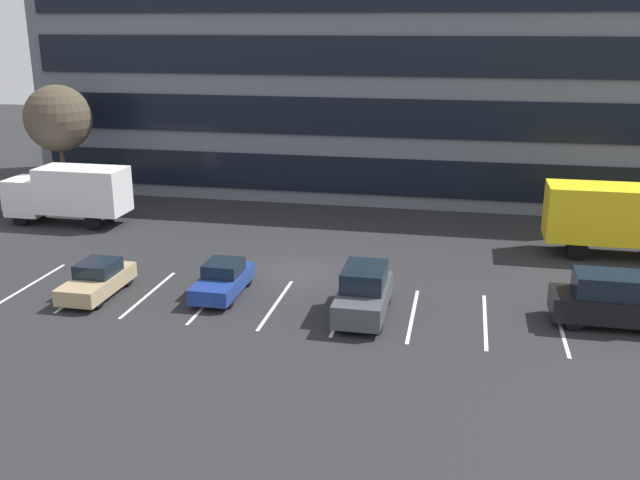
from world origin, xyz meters
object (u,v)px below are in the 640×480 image
box_truck_yellow_all (621,218)px  box_truck_white (69,192)px  suv_charcoal (364,293)px  sedan_navy (223,280)px  bare_tree (58,119)px  sedan_tan (97,280)px  suv_black (611,301)px

box_truck_yellow_all → box_truck_white: box_truck_yellow_all is taller
suv_charcoal → box_truck_yellow_all: bearing=41.3°
box_truck_white → sedan_navy: 15.06m
suv_charcoal → bare_tree: bearing=147.3°
box_truck_yellow_all → sedan_tan: size_ratio=1.87×
suv_black → sedan_navy: bearing=179.9°
suv_black → bare_tree: (-30.01, 12.26, 4.52)m
box_truck_white → sedan_navy: (12.19, -8.77, -1.18)m
suv_black → suv_charcoal: size_ratio=1.04×
suv_black → suv_charcoal: suv_black is taller
suv_black → sedan_navy: suv_black is taller
suv_charcoal → bare_tree: size_ratio=0.58×
bare_tree → suv_black: bearing=-22.2°
sedan_navy → bare_tree: bearing=139.9°
box_truck_white → sedan_navy: size_ratio=1.80×
sedan_tan → sedan_navy: size_ratio=1.02×
sedan_tan → suv_charcoal: bearing=0.6°
box_truck_yellow_all → suv_charcoal: box_truck_yellow_all is taller
bare_tree → box_truck_white: bearing=-56.1°
box_truck_yellow_all → sedan_tan: (-22.55, -9.98, -1.29)m
suv_black → box_truck_yellow_all: bearing=78.0°
sedan_tan → suv_charcoal: 11.33m
box_truck_white → sedan_tan: (7.01, -9.90, -1.17)m
suv_black → sedan_navy: (-15.48, 0.01, -0.32)m
sedan_navy → box_truck_white: bearing=144.3°
box_truck_yellow_all → bare_tree: bare_tree is taller
box_truck_yellow_all → sedan_navy: size_ratio=1.91×
bare_tree → sedan_navy: bearing=-40.1°
sedan_navy → suv_charcoal: bearing=-9.3°
box_truck_white → suv_charcoal: 20.81m
box_truck_yellow_all → suv_black: size_ratio=1.67×
box_truck_yellow_all → sedan_navy: box_truck_yellow_all is taller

